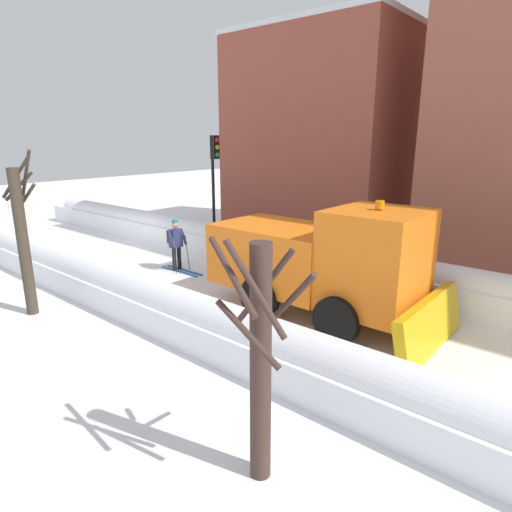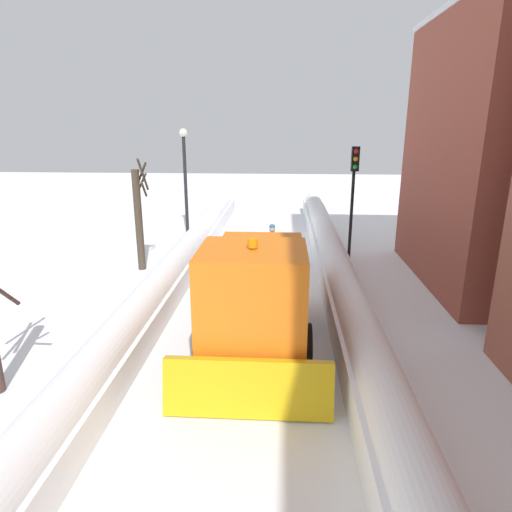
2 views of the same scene
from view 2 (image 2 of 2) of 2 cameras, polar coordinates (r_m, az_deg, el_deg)
ground_plane at (r=11.62m, az=-1.49°, el=-10.66°), size 80.00×80.00×0.00m
snowbank_left at (r=11.46m, az=12.49°, el=-8.12°), size 1.10×36.00×1.28m
snowbank_right at (r=11.94m, az=-14.92°, el=-7.68°), size 1.10×36.00×1.15m
plow_truck at (r=10.72m, az=0.10°, el=-4.41°), size 3.20×5.98×3.12m
skier at (r=16.55m, az=2.07°, el=1.43°), size 0.62×1.80×1.81m
traffic_light_pole at (r=17.45m, az=12.42°, el=9.11°), size 0.28×0.42×4.53m
street_lamp at (r=22.28m, az=-9.12°, el=11.05°), size 0.40×0.40×5.14m
bare_tree_near at (r=17.05m, az=-14.79°, el=4.85°), size 0.65×0.94×4.19m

